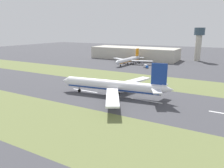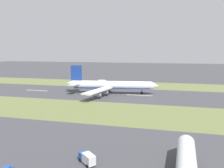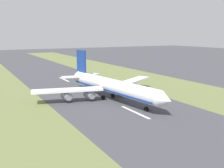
# 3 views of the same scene
# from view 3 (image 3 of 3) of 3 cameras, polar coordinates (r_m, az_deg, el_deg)

# --- Properties ---
(ground_plane) EXTENTS (800.00, 800.00, 0.00)m
(ground_plane) POSITION_cam_3_polar(r_m,az_deg,el_deg) (117.52, -1.80, -3.01)
(ground_plane) COLOR #424247
(grass_median_west) EXTENTS (40.00, 600.00, 0.01)m
(grass_median_west) POSITION_cam_3_polar(r_m,az_deg,el_deg) (143.16, 14.45, -0.83)
(grass_median_west) COLOR olive
(grass_median_west) RESTS_ON ground
(centreline_dash_near) EXTENTS (1.20, 18.00, 0.01)m
(centreline_dash_near) POSITION_cam_3_polar(r_m,az_deg,el_deg) (167.31, -10.40, 0.99)
(centreline_dash_near) COLOR silver
(centreline_dash_near) RESTS_ON ground
(centreline_dash_mid) EXTENTS (1.20, 18.00, 0.01)m
(centreline_dash_mid) POSITION_cam_3_polar(r_m,az_deg,el_deg) (130.64, -4.78, -1.62)
(centreline_dash_mid) COLOR silver
(centreline_dash_mid) RESTS_ON ground
(centreline_dash_far) EXTENTS (1.20, 18.00, 0.01)m
(centreline_dash_far) POSITION_cam_3_polar(r_m,az_deg,el_deg) (96.64, 5.02, -6.12)
(centreline_dash_far) COLOR silver
(centreline_dash_far) RESTS_ON ground
(airplane_main_jet) EXTENTS (63.58, 67.14, 20.20)m
(airplane_main_jet) POSITION_cam_3_polar(r_m,az_deg,el_deg) (113.98, -0.57, -0.34)
(airplane_main_jet) COLOR white
(airplane_main_jet) RESTS_ON ground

